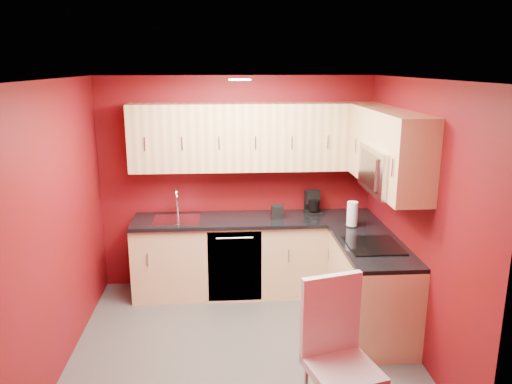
{
  "coord_description": "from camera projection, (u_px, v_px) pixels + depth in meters",
  "views": [
    {
      "loc": [
        -0.17,
        -4.26,
        2.62
      ],
      "look_at": [
        0.16,
        0.55,
        1.38
      ],
      "focal_mm": 35.0,
      "sensor_mm": 36.0,
      "label": 1
    }
  ],
  "objects": [
    {
      "name": "ceiling",
      "position": [
        241.0,
        79.0,
        4.16
      ],
      "size": [
        3.2,
        3.2,
        0.0
      ],
      "primitive_type": "plane",
      "rotation": [
        3.14,
        0.0,
        0.0
      ],
      "color": "white",
      "rests_on": "wall_back"
    },
    {
      "name": "dining_chair",
      "position": [
        343.0,
        362.0,
        3.52
      ],
      "size": [
        0.58,
        0.59,
        1.15
      ],
      "primitive_type": null,
      "rotation": [
        0.0,
        0.0,
        0.26
      ],
      "color": "silver",
      "rests_on": "floor"
    },
    {
      "name": "base_cabinets_right",
      "position": [
        371.0,
        289.0,
        5.0
      ],
      "size": [
        0.6,
        1.3,
        0.87
      ],
      "primitive_type": "cube",
      "color": "#ECBA87",
      "rests_on": "floor"
    },
    {
      "name": "wall_front",
      "position": [
        253.0,
        297.0,
        3.02
      ],
      "size": [
        3.2,
        0.0,
        3.2
      ],
      "primitive_type": "plane",
      "rotation": [
        -1.57,
        0.0,
        0.0
      ],
      "color": "#630915",
      "rests_on": "floor"
    },
    {
      "name": "wall_left",
      "position": [
        60.0,
        225.0,
        4.36
      ],
      "size": [
        0.0,
        3.0,
        3.0
      ],
      "primitive_type": "plane",
      "rotation": [
        1.57,
        0.0,
        1.57
      ],
      "color": "#630915",
      "rests_on": "floor"
    },
    {
      "name": "microwave",
      "position": [
        390.0,
        170.0,
        4.65
      ],
      "size": [
        0.42,
        0.76,
        0.42
      ],
      "color": "silver",
      "rests_on": "upper_cabinets_right"
    },
    {
      "name": "sink",
      "position": [
        176.0,
        216.0,
        5.66
      ],
      "size": [
        0.52,
        0.42,
        0.35
      ],
      "color": "silver",
      "rests_on": "countertop_back"
    },
    {
      "name": "countertop_right",
      "position": [
        373.0,
        247.0,
        4.87
      ],
      "size": [
        0.63,
        1.27,
        0.04
      ],
      "primitive_type": "cube",
      "color": "black",
      "rests_on": "base_cabinets_right"
    },
    {
      "name": "coffee_maker",
      "position": [
        314.0,
        203.0,
        5.84
      ],
      "size": [
        0.22,
        0.26,
        0.27
      ],
      "primitive_type": null,
      "rotation": [
        0.0,
        0.0,
        0.28
      ],
      "color": "black",
      "rests_on": "countertop_back"
    },
    {
      "name": "countertop_back",
      "position": [
        255.0,
        220.0,
        5.72
      ],
      "size": [
        2.8,
        0.63,
        0.04
      ],
      "primitive_type": "cube",
      "color": "black",
      "rests_on": "base_cabinets_back"
    },
    {
      "name": "cooktop",
      "position": [
        373.0,
        245.0,
        4.83
      ],
      "size": [
        0.5,
        0.55,
        0.01
      ],
      "primitive_type": "cube",
      "color": "black",
      "rests_on": "countertop_right"
    },
    {
      "name": "wall_back",
      "position": [
        237.0,
        183.0,
        5.92
      ],
      "size": [
        3.2,
        0.0,
        3.2
      ],
      "primitive_type": "plane",
      "rotation": [
        1.57,
        0.0,
        0.0
      ],
      "color": "#630915",
      "rests_on": "floor"
    },
    {
      "name": "downlight",
      "position": [
        240.0,
        80.0,
        4.45
      ],
      "size": [
        0.2,
        0.2,
        0.01
      ],
      "primitive_type": "cylinder",
      "color": "white",
      "rests_on": "ceiling"
    },
    {
      "name": "base_cabinets_back",
      "position": [
        255.0,
        256.0,
        5.85
      ],
      "size": [
        2.8,
        0.6,
        0.87
      ],
      "primitive_type": "cube",
      "color": "#ECBA87",
      "rests_on": "floor"
    },
    {
      "name": "dishwasher_front",
      "position": [
        235.0,
        267.0,
        5.55
      ],
      "size": [
        0.6,
        0.02,
        0.82
      ],
      "primitive_type": "cube",
      "color": "black",
      "rests_on": "base_cabinets_back"
    },
    {
      "name": "upper_cabinets_right",
      "position": [
        387.0,
        142.0,
        4.83
      ],
      "size": [
        0.35,
        1.55,
        0.75
      ],
      "color": "#D9BF7B",
      "rests_on": "wall_right"
    },
    {
      "name": "floor",
      "position": [
        243.0,
        346.0,
        4.78
      ],
      "size": [
        3.2,
        3.2,
        0.0
      ],
      "primitive_type": "plane",
      "color": "#43423F",
      "rests_on": "ground"
    },
    {
      "name": "wall_right",
      "position": [
        416.0,
        218.0,
        4.58
      ],
      "size": [
        0.0,
        3.0,
        3.0
      ],
      "primitive_type": "plane",
      "rotation": [
        1.57,
        0.0,
        -1.57
      ],
      "color": "#630915",
      "rests_on": "floor"
    },
    {
      "name": "upper_cabinets_back",
      "position": [
        255.0,
        137.0,
        5.62
      ],
      "size": [
        2.8,
        0.35,
        0.75
      ],
      "primitive_type": "cube",
      "color": "#D9BF7B",
      "rests_on": "wall_back"
    },
    {
      "name": "paper_towel",
      "position": [
        352.0,
        214.0,
        5.39
      ],
      "size": [
        0.19,
        0.19,
        0.27
      ],
      "primitive_type": null,
      "rotation": [
        0.0,
        0.0,
        -0.26
      ],
      "color": "silver",
      "rests_on": "countertop_right"
    },
    {
      "name": "napkin_holder",
      "position": [
        277.0,
        211.0,
        5.72
      ],
      "size": [
        0.14,
        0.14,
        0.14
      ],
      "primitive_type": null,
      "rotation": [
        0.0,
        0.0,
        -0.04
      ],
      "color": "black",
      "rests_on": "countertop_back"
    }
  ]
}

